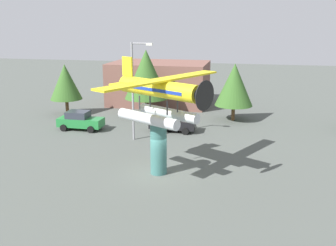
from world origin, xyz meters
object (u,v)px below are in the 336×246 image
display_pedestal (159,148)px  car_near_green (80,120)px  tree_center_back (234,85)px  storefront_building (159,83)px  streetlight_primary (135,85)px  tree_east (146,74)px  floatplane_monument (160,96)px  tree_west (65,82)px  car_mid_black (172,122)px

display_pedestal → car_near_green: bearing=137.6°
tree_center_back → storefront_building: bearing=145.0°
car_near_green → streetlight_primary: streetlight_primary is taller
streetlight_primary → tree_east: bearing=99.1°
tree_east → storefront_building: bearing=90.6°
car_near_green → floatplane_monument: bearing=-42.3°
floatplane_monument → storefront_building: size_ratio=0.83×
display_pedestal → streetlight_primary: size_ratio=0.44×
car_near_green → tree_west: bearing=126.5°
tree_west → tree_east: bearing=8.8°
car_mid_black → tree_center_back: tree_center_back is taller
tree_east → tree_center_back: tree_east is taller
display_pedestal → tree_east: tree_east is taller
streetlight_primary → tree_east: (-1.41, 8.76, -0.32)m
floatplane_monument → car_near_green: size_ratio=2.30×
floatplane_monument → tree_west: bearing=162.7°
car_near_green → tree_east: size_ratio=0.59×
floatplane_monument → tree_west: (-13.89, 14.42, -1.74)m
streetlight_primary → tree_east: size_ratio=1.17×
car_near_green → storefront_building: 13.97m
floatplane_monument → display_pedestal: bearing=-180.0°
car_near_green → streetlight_primary: size_ratio=0.51×
tree_center_back → streetlight_primary: bearing=-132.7°
tree_east → tree_west: bearing=-171.2°
display_pedestal → floatplane_monument: bearing=-28.7°
display_pedestal → tree_east: (-5.10, 15.69, 2.65)m
storefront_building → tree_center_back: tree_center_back is taller
tree_west → tree_center_back: tree_center_back is taller
car_mid_black → streetlight_primary: bearing=-127.9°
tree_center_back → display_pedestal: bearing=-105.1°
display_pedestal → car_mid_black: 10.27m
storefront_building → car_mid_black: bearing=-71.4°
display_pedestal → tree_east: bearing=108.0°
tree_center_back → floatplane_monument: bearing=-104.7°
streetlight_primary → tree_center_back: (7.87, 8.53, -1.08)m
car_mid_black → tree_center_back: bearing=44.7°
car_near_green → tree_west: size_ratio=0.77×
storefront_building → tree_center_back: (9.34, -6.54, 1.16)m
tree_west → tree_center_back: 17.99m
car_near_green → car_mid_black: bearing=8.3°
tree_east → tree_center_back: size_ratio=1.21×
floatplane_monument → tree_west: 20.10m
display_pedestal → tree_center_back: 16.13m
floatplane_monument → streetlight_primary: streetlight_primary is taller
storefront_building → tree_east: 6.60m
car_mid_black → tree_center_back: size_ratio=0.72×
display_pedestal → storefront_building: bearing=103.2°
car_mid_black → tree_west: (-12.61, 4.19, 2.68)m
storefront_building → tree_east: tree_east is taller
floatplane_monument → storefront_building: (-5.28, 22.06, -2.76)m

